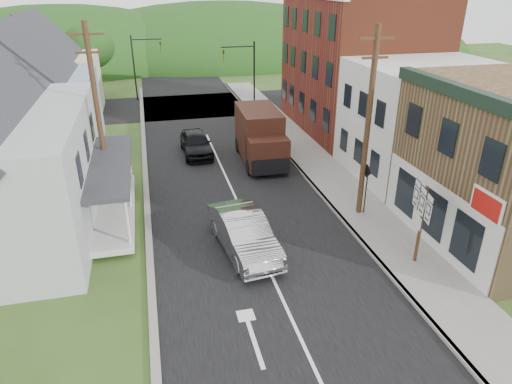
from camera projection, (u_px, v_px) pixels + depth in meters
ground at (268, 268)px, 18.51m from camera, size 120.00×120.00×0.00m
road at (225, 175)px, 27.32m from camera, size 9.00×90.00×0.02m
cross_road at (193, 106)px, 42.28m from camera, size 60.00×9.00×0.02m
sidewalk_right at (330, 178)px, 26.77m from camera, size 2.80×55.00×0.15m
curb_right at (308, 180)px, 26.49m from camera, size 0.20×55.00×0.15m
curb_left at (147, 196)px, 24.54m from camera, size 0.30×55.00×0.12m
storefront_white at (425, 122)px, 26.14m from camera, size 8.00×7.00×6.50m
storefront_red at (357, 63)px, 33.76m from camera, size 8.00×12.00×10.00m
house_blue at (38, 97)px, 29.58m from camera, size 7.14×8.16×7.28m
house_cream at (52, 73)px, 37.40m from camera, size 7.14×8.16×7.28m
utility_pole_right at (368, 124)px, 20.81m from camera, size 1.60×0.26×9.00m
utility_pole_left at (98, 115)px, 22.20m from camera, size 1.60×0.26×9.00m
traffic_signal_right at (246, 69)px, 38.52m from camera, size 2.87×0.20×6.00m
traffic_signal_left at (141, 60)px, 42.86m from camera, size 2.87×0.20×6.00m
tree_left_d at (88, 47)px, 42.71m from camera, size 4.80×4.80×6.94m
forested_ridge at (172, 59)px, 66.94m from camera, size 90.00×30.00×16.00m
silver_sedan at (244, 234)px, 19.36m from camera, size 2.48×5.38×1.71m
dark_sedan at (196, 143)px, 30.24m from camera, size 1.94×4.60×1.55m
delivery_van at (260, 136)px, 28.71m from camera, size 2.65×5.98×3.29m
route_sign_cluster at (421, 214)px, 17.84m from camera, size 0.49×1.89×3.36m
warning_sign at (366, 182)px, 21.94m from camera, size 0.15×0.71×2.59m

